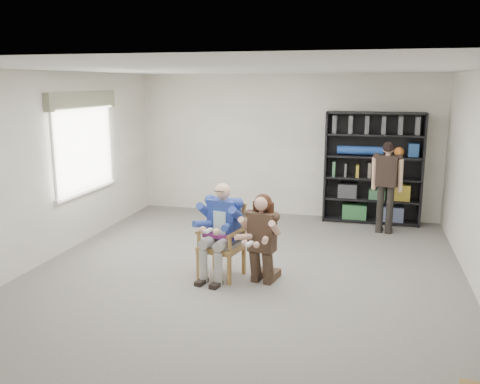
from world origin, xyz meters
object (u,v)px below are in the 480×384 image
(seated_man, at_px, (221,230))
(bookshelf, at_px, (373,168))
(kneeling_woman, at_px, (261,240))
(standing_man, at_px, (386,188))
(armchair, at_px, (221,241))

(seated_man, xyz_separation_m, bookshelf, (1.98, 3.40, 0.39))
(kneeling_woman, distance_m, standing_man, 3.28)
(armchair, distance_m, bookshelf, 3.97)
(armchair, distance_m, standing_man, 3.52)
(seated_man, bearing_deg, armchair, 0.00)
(seated_man, height_order, standing_man, standing_man)
(kneeling_woman, bearing_deg, bookshelf, 80.00)
(armchair, xyz_separation_m, seated_man, (0.00, 0.00, 0.15))
(armchair, xyz_separation_m, bookshelf, (1.98, 3.40, 0.54))
(bookshelf, bearing_deg, seated_man, -120.25)
(armchair, height_order, standing_man, standing_man)
(kneeling_woman, distance_m, bookshelf, 3.81)
(seated_man, height_order, kneeling_woman, seated_man)
(armchair, bearing_deg, standing_man, 62.49)
(kneeling_woman, relative_size, standing_man, 0.74)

